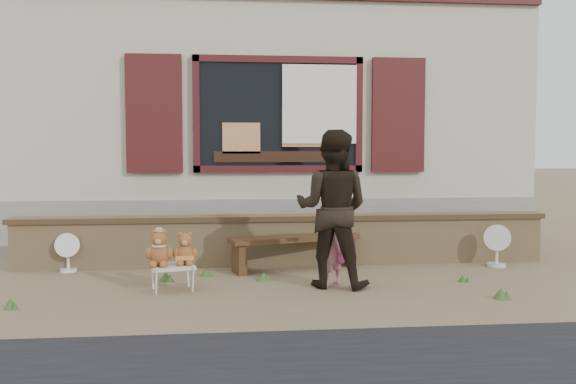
{
  "coord_description": "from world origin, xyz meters",
  "views": [
    {
      "loc": [
        -0.78,
        -7.02,
        1.54
      ],
      "look_at": [
        0.0,
        0.6,
        1.0
      ],
      "focal_mm": 38.0,
      "sensor_mm": 36.0,
      "label": 1
    }
  ],
  "objects": [
    {
      "name": "shopfront",
      "position": [
        0.0,
        4.49,
        2.0
      ],
      "size": [
        8.04,
        5.13,
        4.0
      ],
      "color": "#A09881",
      "rests_on": "ground"
    },
    {
      "name": "brick_wall",
      "position": [
        0.0,
        1.0,
        0.34
      ],
      "size": [
        7.1,
        0.36,
        0.67
      ],
      "color": "tan",
      "rests_on": "ground"
    },
    {
      "name": "teddy_bear_left",
      "position": [
        -1.5,
        -0.4,
        0.48
      ],
      "size": [
        0.34,
        0.31,
        0.4
      ],
      "primitive_type": null,
      "rotation": [
        0.0,
        0.0,
        0.22
      ],
      "color": "brown",
      "rests_on": "folding_chair"
    },
    {
      "name": "ground",
      "position": [
        0.0,
        0.0,
        0.0
      ],
      "size": [
        80.0,
        80.0,
        0.0
      ],
      "primitive_type": "plane",
      "color": "brown",
      "rests_on": "ground"
    },
    {
      "name": "fan_left",
      "position": [
        -2.76,
        0.8,
        0.25
      ],
      "size": [
        0.31,
        0.21,
        0.49
      ],
      "rotation": [
        0.0,
        0.0,
        0.05
      ],
      "color": "silver",
      "rests_on": "ground"
    },
    {
      "name": "teddy_bear_right",
      "position": [
        -1.23,
        -0.34,
        0.46
      ],
      "size": [
        0.31,
        0.28,
        0.36
      ],
      "primitive_type": null,
      "rotation": [
        0.0,
        0.0,
        0.22
      ],
      "color": "brown",
      "rests_on": "folding_chair"
    },
    {
      "name": "bench",
      "position": [
        0.09,
        0.65,
        0.32
      ],
      "size": [
        1.73,
        0.82,
        0.44
      ],
      "rotation": [
        0.0,
        0.0,
        0.28
      ],
      "color": "#382413",
      "rests_on": "ground"
    },
    {
      "name": "fan_right",
      "position": [
        2.75,
        0.57,
        0.28
      ],
      "size": [
        0.36,
        0.24,
        0.56
      ],
      "rotation": [
        0.0,
        0.0,
        -0.39
      ],
      "color": "silver",
      "rests_on": "ground"
    },
    {
      "name": "folding_chair",
      "position": [
        -1.37,
        -0.37,
        0.26
      ],
      "size": [
        0.53,
        0.49,
        0.28
      ],
      "rotation": [
        0.0,
        0.0,
        0.22
      ],
      "color": "beige",
      "rests_on": "ground"
    },
    {
      "name": "grass_tufts",
      "position": [
        -0.32,
        -0.31,
        0.05
      ],
      "size": [
        5.03,
        1.58,
        0.11
      ],
      "color": "#345622",
      "rests_on": "ground"
    },
    {
      "name": "adult",
      "position": [
        0.4,
        -0.35,
        0.88
      ],
      "size": [
        1.04,
        0.93,
        1.75
      ],
      "primitive_type": "imported",
      "rotation": [
        0.0,
        0.0,
        2.77
      ],
      "color": "black",
      "rests_on": "ground"
    },
    {
      "name": "child",
      "position": [
        0.38,
        -0.34,
        0.49
      ],
      "size": [
        0.43,
        0.4,
        0.99
      ],
      "primitive_type": "imported",
      "rotation": [
        0.0,
        0.0,
        3.78
      ],
      "color": "pink",
      "rests_on": "ground"
    }
  ]
}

